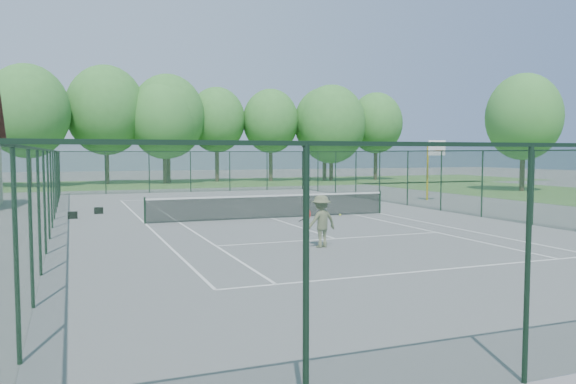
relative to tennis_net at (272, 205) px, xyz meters
name	(u,v)px	position (x,y,z in m)	size (l,w,h in m)	color
ground	(272,218)	(0.00, 0.00, -0.58)	(140.00, 140.00, 0.00)	slate
grass_far	(165,184)	(0.00, 30.00, -0.57)	(80.00, 16.00, 0.01)	#4D7F36
court_lines	(272,218)	(0.00, 0.00, -0.57)	(11.05, 23.85, 0.01)	white
tennis_net	(272,205)	(0.00, 0.00, 0.00)	(11.08, 0.08, 1.10)	black
fence_enclosure	(272,183)	(0.00, 0.00, 0.98)	(18.05, 36.05, 3.02)	#183420
tree_line_far	(164,120)	(0.00, 30.00, 5.42)	(39.40, 6.40, 9.70)	#433325
basketball_goal	(433,158)	(12.16, 5.15, 1.99)	(1.20, 1.43, 3.65)	gold
tree_side	(524,117)	(23.72, 9.92, 5.03)	(5.61, 5.61, 8.89)	#433325
sports_bag_a	(73,215)	(-8.25, 3.03, -0.42)	(0.39, 0.24, 0.31)	black
sports_bag_b	(99,211)	(-7.09, 4.71, -0.42)	(0.40, 0.24, 0.31)	black
tennis_player	(321,221)	(-1.15, -7.77, 0.23)	(1.76, 0.88, 1.61)	#5F6345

